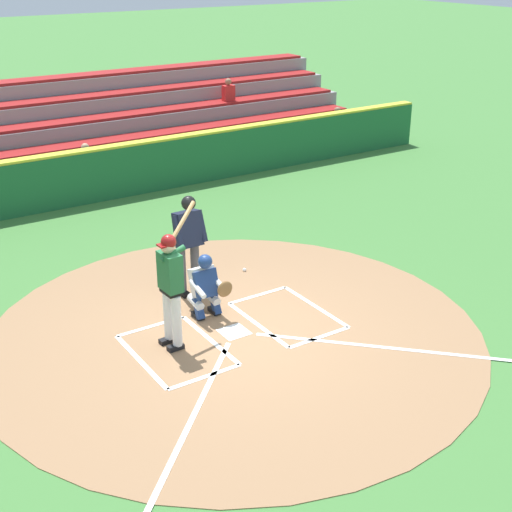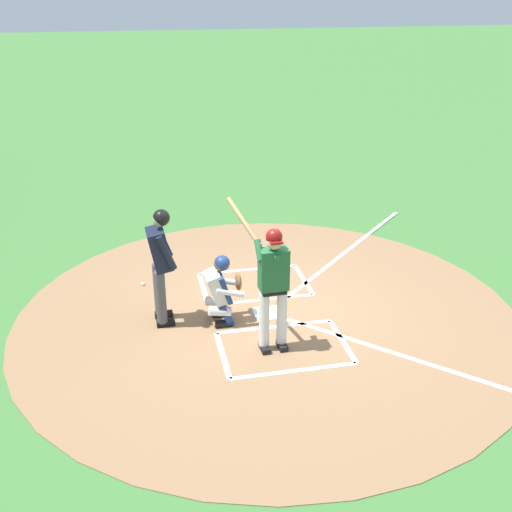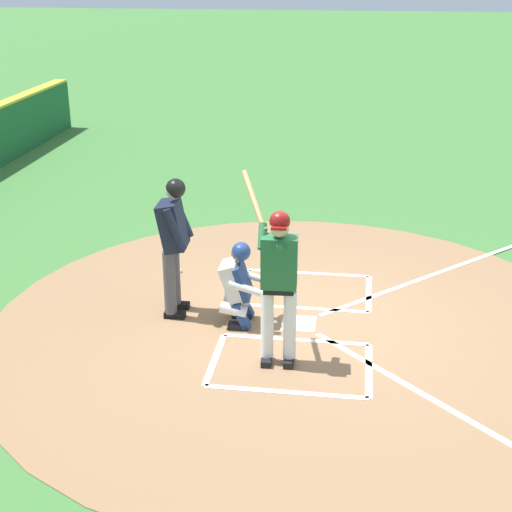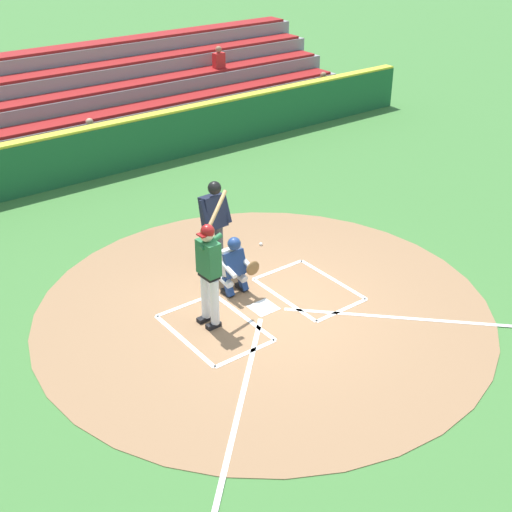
{
  "view_description": "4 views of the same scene",
  "coord_description": "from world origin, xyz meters",
  "px_view_note": "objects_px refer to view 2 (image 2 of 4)",
  "views": [
    {
      "loc": [
        5.27,
        8.72,
        5.74
      ],
      "look_at": [
        -0.54,
        -0.18,
        1.16
      ],
      "focal_mm": 50.42,
      "sensor_mm": 36.0,
      "label": 1
    },
    {
      "loc": [
        8.47,
        -1.98,
        4.93
      ],
      "look_at": [
        0.44,
        -0.28,
        1.24
      ],
      "focal_mm": 43.44,
      "sensor_mm": 36.0,
      "label": 2
    },
    {
      "loc": [
        8.54,
        0.65,
        4.43
      ],
      "look_at": [
        -0.01,
        -0.56,
        0.92
      ],
      "focal_mm": 51.96,
      "sensor_mm": 36.0,
      "label": 3
    },
    {
      "loc": [
        6.36,
        8.19,
        6.67
      ],
      "look_at": [
        0.16,
        -0.01,
        1.1
      ],
      "focal_mm": 48.89,
      "sensor_mm": 36.0,
      "label": 4
    }
  ],
  "objects_px": {
    "batter": "(273,281)",
    "plate_umpire": "(160,259)",
    "catcher": "(221,288)",
    "baseball": "(143,284)"
  },
  "relations": [
    {
      "from": "batter",
      "to": "plate_umpire",
      "type": "relative_size",
      "value": 1.14
    },
    {
      "from": "batter",
      "to": "catcher",
      "type": "bearing_deg",
      "value": -147.71
    },
    {
      "from": "batter",
      "to": "catcher",
      "type": "height_order",
      "value": "batter"
    },
    {
      "from": "batter",
      "to": "baseball",
      "type": "relative_size",
      "value": 28.76
    },
    {
      "from": "batter",
      "to": "catcher",
      "type": "distance_m",
      "value": 1.2
    },
    {
      "from": "batter",
      "to": "plate_umpire",
      "type": "xyz_separation_m",
      "value": [
        -1.09,
        -1.47,
        -0.02
      ]
    },
    {
      "from": "catcher",
      "to": "baseball",
      "type": "xyz_separation_m",
      "value": [
        -1.49,
        -1.17,
        -0.55
      ]
    },
    {
      "from": "plate_umpire",
      "to": "baseball",
      "type": "xyz_separation_m",
      "value": [
        -1.33,
        -0.28,
        -1.04
      ]
    },
    {
      "from": "plate_umpire",
      "to": "baseball",
      "type": "bearing_deg",
      "value": -168.13
    },
    {
      "from": "catcher",
      "to": "batter",
      "type": "bearing_deg",
      "value": 32.29
    }
  ]
}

